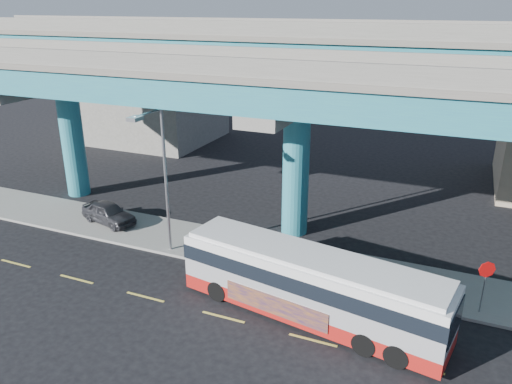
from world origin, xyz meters
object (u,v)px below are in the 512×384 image
at_px(parked_car, 108,213).
at_px(stop_sign, 486,276).
at_px(street_lamp, 158,162).
at_px(transit_bus, 311,283).

xyz_separation_m(parked_car, stop_sign, (20.72, -1.34, 1.12)).
bearing_deg(street_lamp, stop_sign, 2.76).
bearing_deg(parked_car, stop_sign, -80.53).
distance_m(street_lamp, stop_sign, 15.81).
relative_size(transit_bus, parked_car, 2.97).
height_order(transit_bus, stop_sign, transit_bus).
height_order(street_lamp, stop_sign, street_lamp).
bearing_deg(parked_car, street_lamp, -98.38).
xyz_separation_m(transit_bus, stop_sign, (6.71, 2.98, 0.27)).
bearing_deg(street_lamp, parked_car, 158.44).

